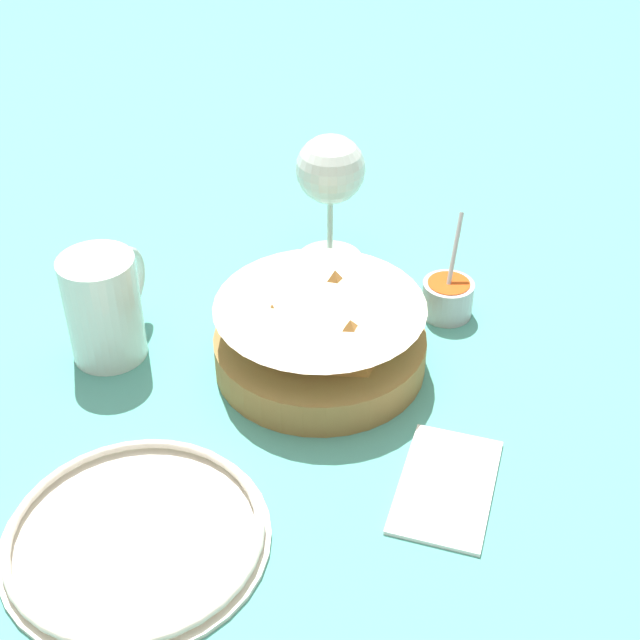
# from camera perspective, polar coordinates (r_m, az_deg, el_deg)

# --- Properties ---
(ground_plane) EXTENTS (4.00, 4.00, 0.00)m
(ground_plane) POSITION_cam_1_polar(r_m,az_deg,el_deg) (0.92, -1.16, -3.11)
(ground_plane) COLOR teal
(food_basket) EXTENTS (0.22, 0.22, 0.09)m
(food_basket) POSITION_cam_1_polar(r_m,az_deg,el_deg) (0.91, 0.05, -1.22)
(food_basket) COLOR olive
(food_basket) RESTS_ON ground_plane
(sauce_cup) EXTENTS (0.07, 0.06, 0.11)m
(sauce_cup) POSITION_cam_1_polar(r_m,az_deg,el_deg) (1.00, 8.17, 1.50)
(sauce_cup) COLOR #B7B7BC
(sauce_cup) RESTS_ON ground_plane
(wine_glass) EXTENTS (0.08, 0.08, 0.16)m
(wine_glass) POSITION_cam_1_polar(r_m,az_deg,el_deg) (1.04, 0.68, 9.34)
(wine_glass) COLOR silver
(wine_glass) RESTS_ON ground_plane
(beer_mug) EXTENTS (0.12, 0.08, 0.12)m
(beer_mug) POSITION_cam_1_polar(r_m,az_deg,el_deg) (0.94, -13.60, 0.60)
(beer_mug) COLOR silver
(beer_mug) RESTS_ON ground_plane
(side_plate) EXTENTS (0.23, 0.23, 0.01)m
(side_plate) POSITION_cam_1_polar(r_m,az_deg,el_deg) (0.77, -11.72, -13.34)
(side_plate) COLOR silver
(side_plate) RESTS_ON ground_plane
(napkin) EXTENTS (0.14, 0.09, 0.01)m
(napkin) POSITION_cam_1_polar(r_m,az_deg,el_deg) (0.81, 8.10, -10.36)
(napkin) COLOR white
(napkin) RESTS_ON ground_plane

